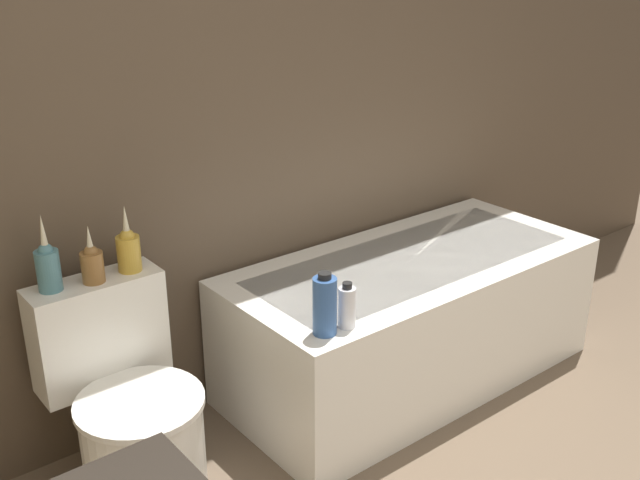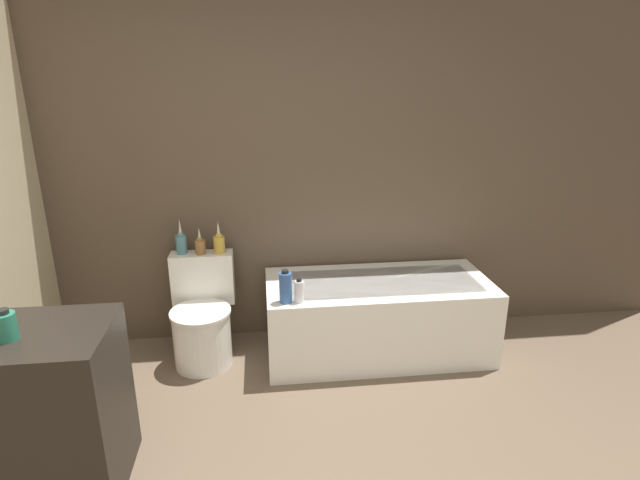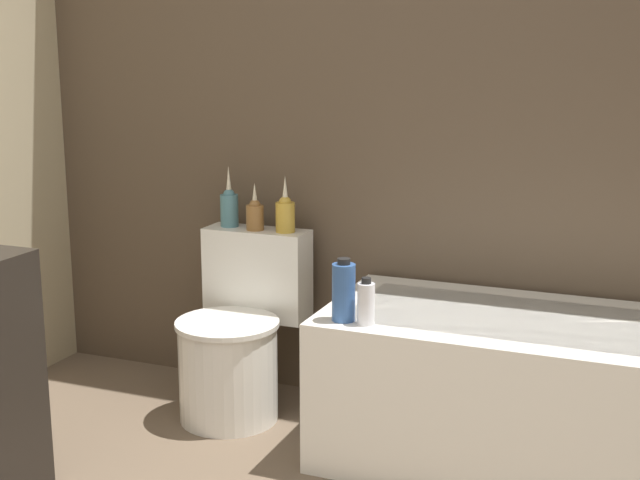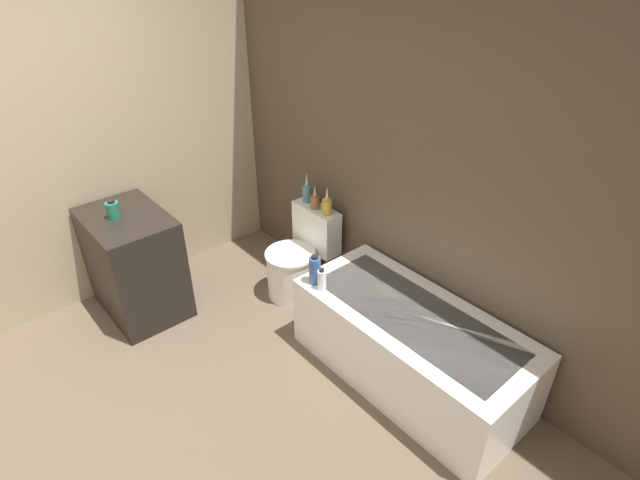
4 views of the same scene
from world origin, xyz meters
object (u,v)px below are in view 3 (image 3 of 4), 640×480
Objects in this scene: bathtub at (548,395)px; toilet at (237,340)px; vase_bronze at (285,213)px; vase_silver at (255,214)px; shampoo_bottle_short at (366,303)px; vase_gold at (229,206)px; shampoo_bottle_tall at (344,292)px.

toilet reaches higher than bathtub.
vase_silver is at bearing -175.38° from vase_bronze.
vase_silver is 1.20× the size of shampoo_bottle_short.
bathtub is 1.23m from vase_bronze.
vase_gold reaches higher than vase_bronze.
vase_silver reaches higher than toilet.
vase_gold reaches higher than shampoo_bottle_tall.
vase_silver is (0.00, 0.18, 0.48)m from toilet.
shampoo_bottle_short is at bearing -25.77° from toilet.
bathtub is 1.22m from toilet.
vase_silver is 0.75m from shampoo_bottle_tall.
toilet is (-1.22, 0.05, 0.03)m from bathtub.
vase_gold is 0.26m from vase_bronze.
vase_bronze is 1.41× the size of shampoo_bottle_short.
toilet is at bearing -57.49° from vase_gold.
shampoo_bottle_short is at bearing -155.17° from bathtub.
toilet is 3.31× the size of shampoo_bottle_tall.
shampoo_bottle_tall reaches higher than toilet.
toilet is 0.79m from shampoo_bottle_short.
shampoo_bottle_tall is at bearing -36.05° from vase_gold.
vase_gold reaches higher than vase_silver.
vase_silver is at bearing 142.85° from shampoo_bottle_short.
shampoo_bottle_short reaches higher than bathtub.
shampoo_bottle_tall reaches higher than bathtub.
bathtub is 0.80m from shampoo_bottle_tall.
bathtub is 7.20× the size of shampoo_bottle_tall.
bathtub is at bearing -2.22° from toilet.
vase_bronze is at bearing 135.92° from shampoo_bottle_short.
bathtub is 6.18× the size of vase_gold.
shampoo_bottle_short is at bearing -33.60° from vase_gold.
vase_bronze is (0.13, 0.01, 0.01)m from vase_silver.
vase_silver is at bearing 169.55° from bathtub.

